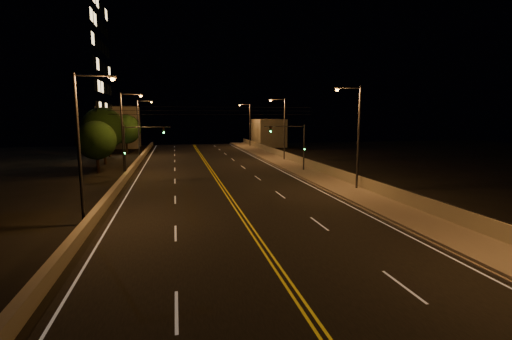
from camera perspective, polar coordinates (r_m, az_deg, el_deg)
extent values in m
plane|color=black|center=(13.73, 8.56, -21.73)|extent=(160.00, 160.00, 0.00)
cube|color=black|center=(32.11, -4.26, -4.01)|extent=(18.00, 120.00, 0.02)
cube|color=slate|center=(35.21, 13.43, -2.88)|extent=(3.60, 120.00, 0.30)
cube|color=slate|center=(34.46, 10.62, -3.16)|extent=(0.14, 120.00, 0.15)
cube|color=gray|center=(35.84, 15.84, -1.72)|extent=(0.30, 120.00, 1.00)
cube|color=gray|center=(32.17, -21.57, -3.88)|extent=(0.45, 120.00, 0.75)
cube|color=gray|center=(84.82, 1.91, 5.75)|extent=(6.00, 10.00, 6.10)
cube|color=gray|center=(85.93, -20.25, 6.20)|extent=(8.00, 8.00, 8.84)
cylinder|color=black|center=(35.75, 15.88, -0.88)|extent=(0.06, 120.00, 0.06)
cube|color=silver|center=(32.09, -19.70, -4.46)|extent=(0.12, 116.00, 0.00)
cube|color=silver|center=(34.35, 10.11, -3.28)|extent=(0.12, 116.00, 0.00)
cube|color=gold|center=(32.08, -4.53, -4.00)|extent=(0.12, 116.00, 0.00)
cube|color=gold|center=(32.12, -4.00, -3.97)|extent=(0.12, 116.00, 0.00)
cube|color=silver|center=(14.30, -12.14, -20.41)|extent=(0.12, 3.00, 0.00)
cube|color=silver|center=(22.62, -12.28, -9.45)|extent=(0.12, 3.00, 0.00)
cube|color=silver|center=(31.32, -12.34, -4.47)|extent=(0.12, 3.00, 0.00)
cube|color=silver|center=(40.15, -12.37, -1.67)|extent=(0.12, 3.00, 0.00)
cube|color=silver|center=(49.04, -12.39, 0.12)|extent=(0.12, 3.00, 0.00)
cube|color=silver|center=(57.97, -12.40, 1.36)|extent=(0.12, 3.00, 0.00)
cube|color=silver|center=(66.91, -12.41, 2.27)|extent=(0.12, 3.00, 0.00)
cube|color=silver|center=(75.87, -12.42, 2.97)|extent=(0.12, 3.00, 0.00)
cube|color=silver|center=(84.84, -12.43, 3.52)|extent=(0.12, 3.00, 0.00)
cube|color=silver|center=(16.83, 21.70, -16.25)|extent=(0.12, 3.00, 0.00)
cube|color=silver|center=(24.30, 9.69, -8.13)|extent=(0.12, 3.00, 0.00)
cube|color=silver|center=(32.55, 3.74, -3.81)|extent=(0.12, 3.00, 0.00)
cube|color=silver|center=(41.12, 0.27, -1.24)|extent=(0.12, 3.00, 0.00)
cube|color=silver|center=(49.84, -1.99, 0.44)|extent=(0.12, 3.00, 0.00)
cube|color=silver|center=(58.64, -3.58, 1.62)|extent=(0.12, 3.00, 0.00)
cube|color=silver|center=(67.50, -4.75, 2.49)|extent=(0.12, 3.00, 0.00)
cube|color=silver|center=(76.39, -5.65, 3.16)|extent=(0.12, 3.00, 0.00)
cube|color=silver|center=(85.30, -6.36, 3.68)|extent=(0.12, 3.00, 0.00)
cylinder|color=#2D2D33|center=(34.72, 15.47, 4.50)|extent=(0.20, 0.20, 9.44)
cylinder|color=#2D2D33|center=(34.24, 14.11, 12.16)|extent=(2.20, 0.12, 0.12)
cube|color=#2D2D33|center=(33.77, 12.39, 12.15)|extent=(0.50, 0.25, 0.14)
sphere|color=#FF9E2D|center=(33.76, 12.39, 11.98)|extent=(0.28, 0.28, 0.28)
cylinder|color=#2D2D33|center=(56.18, 4.40, 6.13)|extent=(0.20, 0.20, 9.44)
cylinder|color=#2D2D33|center=(55.89, 3.35, 10.81)|extent=(2.20, 0.12, 0.12)
cube|color=#2D2D33|center=(55.60, 2.24, 10.76)|extent=(0.50, 0.25, 0.14)
sphere|color=#FF9E2D|center=(55.60, 2.24, 10.65)|extent=(0.28, 0.28, 0.28)
cylinder|color=#2D2D33|center=(81.67, -0.94, 6.83)|extent=(0.20, 0.20, 9.44)
cylinder|color=#2D2D33|center=(81.47, -1.72, 10.04)|extent=(2.20, 0.12, 0.12)
cube|color=#2D2D33|center=(81.27, -2.49, 9.99)|extent=(0.50, 0.25, 0.14)
sphere|color=#FF9E2D|center=(81.27, -2.49, 9.92)|extent=(0.28, 0.28, 0.28)
cylinder|color=#2D2D33|center=(25.46, -25.58, 2.70)|extent=(0.20, 0.20, 9.44)
cylinder|color=#2D2D33|center=(25.25, -23.76, 13.16)|extent=(2.20, 0.12, 0.12)
cube|color=#2D2D33|center=(25.07, -21.22, 13.18)|extent=(0.50, 0.25, 0.14)
sphere|color=#FF9E2D|center=(25.06, -21.21, 12.96)|extent=(0.28, 0.28, 0.28)
cylinder|color=#2D2D33|center=(45.07, -19.86, 5.12)|extent=(0.20, 0.20, 9.44)
cylinder|color=#2D2D33|center=(44.95, -18.74, 11.00)|extent=(2.20, 0.12, 0.12)
cube|color=#2D2D33|center=(44.85, -17.31, 10.98)|extent=(0.50, 0.25, 0.14)
sphere|color=#FF9E2D|center=(44.84, -17.31, 10.85)|extent=(0.28, 0.28, 0.28)
cylinder|color=#2D2D33|center=(64.84, -17.61, 6.05)|extent=(0.20, 0.20, 9.44)
cylinder|color=#2D2D33|center=(64.76, -16.81, 10.13)|extent=(2.20, 0.12, 0.12)
cube|color=#2D2D33|center=(64.69, -15.82, 10.11)|extent=(0.50, 0.25, 0.14)
sphere|color=#FF9E2D|center=(64.68, -15.82, 10.02)|extent=(0.28, 0.28, 0.28)
cylinder|color=#2D2D33|center=(45.63, 7.38, 3.30)|extent=(0.18, 0.18, 5.81)
cylinder|color=#2D2D33|center=(44.70, 4.41, 6.71)|extent=(5.00, 0.10, 0.10)
cube|color=black|center=(44.24, 2.22, 6.26)|extent=(0.28, 0.18, 0.80)
sphere|color=#19FF4C|center=(44.14, 2.25, 5.93)|extent=(0.14, 0.14, 0.14)
cube|color=black|center=(45.48, 7.45, 3.40)|extent=(0.22, 0.14, 0.55)
cylinder|color=#2D2D33|center=(43.31, -19.53, 2.62)|extent=(0.18, 0.18, 5.81)
cylinder|color=#2D2D33|center=(42.90, -16.37, 6.34)|extent=(5.00, 0.10, 0.10)
cube|color=black|center=(42.83, -14.01, 5.95)|extent=(0.28, 0.18, 0.80)
sphere|color=#19FF4C|center=(42.73, -14.00, 5.61)|extent=(0.14, 0.14, 0.14)
cube|color=black|center=(43.15, -19.56, 2.72)|extent=(0.22, 0.14, 0.55)
cylinder|color=black|center=(40.80, -6.28, 8.48)|extent=(22.00, 0.03, 0.03)
cylinder|color=black|center=(40.80, -6.29, 9.04)|extent=(22.00, 0.03, 0.03)
cylinder|color=black|center=(40.81, -6.30, 9.61)|extent=(22.00, 0.03, 0.03)
cube|color=gray|center=(65.02, -33.17, 12.04)|extent=(24.00, 15.00, 25.12)
cylinder|color=black|center=(48.66, -23.15, 0.86)|extent=(0.36, 0.36, 2.20)
sphere|color=black|center=(48.40, -23.34, 4.23)|extent=(4.64, 4.64, 4.64)
cylinder|color=black|center=(56.97, -22.24, 2.22)|extent=(0.36, 0.36, 2.82)
sphere|color=black|center=(56.74, -22.44, 5.92)|extent=(5.95, 5.95, 5.95)
cylinder|color=black|center=(66.97, -21.61, 2.94)|extent=(0.36, 0.36, 2.48)
sphere|color=black|center=(66.78, -21.76, 5.71)|extent=(5.25, 5.25, 5.25)
cylinder|color=black|center=(71.22, -19.26, 3.34)|extent=(0.36, 0.36, 2.48)
sphere|color=black|center=(71.04, -19.39, 5.95)|extent=(5.24, 5.24, 5.24)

